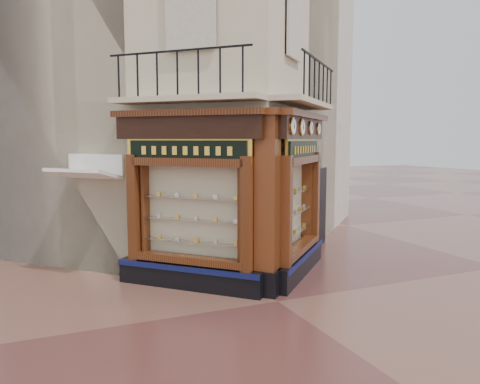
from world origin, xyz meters
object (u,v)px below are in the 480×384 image
signboard_left (187,151)px  clock_c (311,128)px  corner_pilaster (267,205)px  clock_d (318,129)px  clock_a (293,126)px  awning (88,278)px  clock_b (302,127)px  signboard_right (303,149)px

signboard_left → clock_c: bearing=-132.5°
corner_pilaster → clock_c: corner_pilaster is taller
clock_c → clock_d: size_ratio=1.08×
clock_a → clock_c: clock_a is taller
corner_pilaster → clock_d: corner_pilaster is taller
clock_a → clock_d: size_ratio=1.19×
clock_d → corner_pilaster: bearing=171.7°
clock_d → awning: (-5.85, 0.98, -3.62)m
clock_a → signboard_left: bearing=107.7°
awning → clock_c: bearing=-152.1°
clock_b → awning: bearing=109.3°
clock_b → awning: 6.26m
awning → signboard_left: size_ratio=0.73×
clock_a → clock_c: (1.19, 1.19, -0.00)m
clock_c → clock_d: 0.88m
clock_d → signboard_right: bearing=174.7°
clock_a → awning: 6.10m
clock_a → signboard_left: size_ratio=0.17×
clock_c → signboard_right: 0.62m
clock_a → signboard_left: (-2.03, 1.05, -0.52)m
clock_a → clock_d: (1.81, 1.81, -0.00)m
clock_d → signboard_left: (-3.84, -0.76, -0.52)m
clock_b → signboard_right: size_ratio=0.19×
corner_pilaster → clock_d: size_ratio=12.63×
awning → signboard_right: size_ratio=0.79×
awning → signboard_right: bearing=-154.5°
clock_a → corner_pilaster: bearing=131.6°
clock_c → clock_d: (0.62, 0.62, -0.00)m
clock_b → clock_c: bearing=-0.0°
clock_b → signboard_right: clock_b is taller
clock_c → signboard_right: bearing=160.4°
clock_d → signboard_right: clock_d is taller
clock_b → signboard_right: bearing=11.1°
corner_pilaster → awning: corner_pilaster is taller
awning → clock_b: bearing=-160.7°
corner_pilaster → clock_a: (0.57, -0.03, 1.67)m
clock_d → clock_a: bearing=-180.0°
clock_c → clock_d: bearing=0.0°
clock_c → corner_pilaster: bearing=168.3°
clock_b → clock_d: 1.75m
awning → clock_a: bearing=-169.7°
corner_pilaster → clock_d: (2.38, 1.78, 1.67)m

